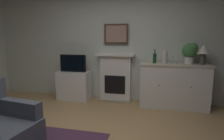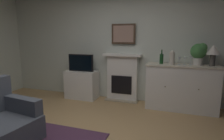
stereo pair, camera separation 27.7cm
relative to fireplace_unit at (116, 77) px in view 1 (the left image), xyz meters
The scene contains 13 objects.
wall_rear 0.78m from the fireplace_unit, 75.63° to the left, with size 6.31×0.06×2.63m, color silver.
fireplace_unit is the anchor object (origin of this frame).
framed_picture 1.00m from the fireplace_unit, 90.00° to the left, with size 0.55×0.04×0.45m.
sideboard_cabinet 1.30m from the fireplace_unit, ahead, with size 1.41×0.49×0.93m.
table_lamp 1.94m from the fireplace_unit, ahead, with size 0.26×0.26×0.40m.
wine_bottle 1.02m from the fireplace_unit, 11.71° to the right, with size 0.08×0.08×0.29m.
wine_glass_left 1.34m from the fireplace_unit, 10.47° to the right, with size 0.07×0.07×0.16m.
wine_glass_center 1.44m from the fireplace_unit, ahead, with size 0.07×0.07×0.16m.
wine_glass_right 1.53m from the fireplace_unit, ahead, with size 0.07×0.07×0.16m.
vase_decorative 1.22m from the fireplace_unit, 11.86° to the right, with size 0.11×0.11×0.28m.
tv_cabinet 1.01m from the fireplace_unit, behind, with size 0.75×0.42×0.67m.
tv_set 1.04m from the fireplace_unit, 169.23° to the right, with size 0.62×0.07×0.40m.
potted_plant_small 1.70m from the fireplace_unit, ahead, with size 0.30×0.30×0.43m.
Camera 1 is at (0.85, -2.08, 1.48)m, focal length 30.28 mm.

